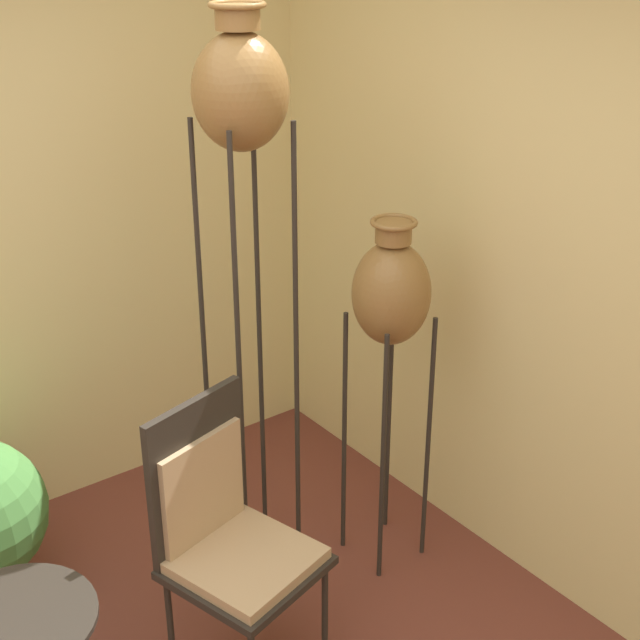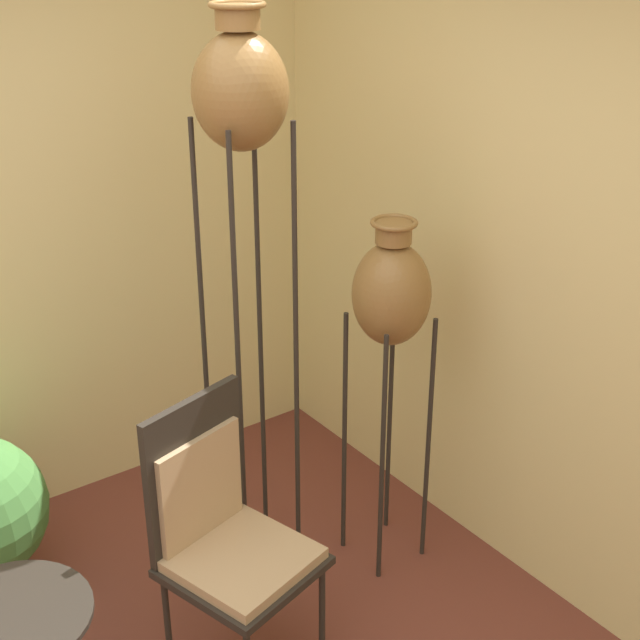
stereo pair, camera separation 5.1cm
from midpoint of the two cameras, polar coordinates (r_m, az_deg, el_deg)
wall_right at (r=3.30m, az=16.89°, el=2.16°), size 0.06×7.66×2.70m
vase_stand_tall at (r=3.18m, az=-5.56°, el=13.45°), size 0.34×0.34×2.29m
vase_stand_medium at (r=3.43m, az=4.15°, el=1.45°), size 0.31×0.31×1.52m
chair at (r=3.21m, az=-6.52°, el=-13.14°), size 0.57×0.57×1.06m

